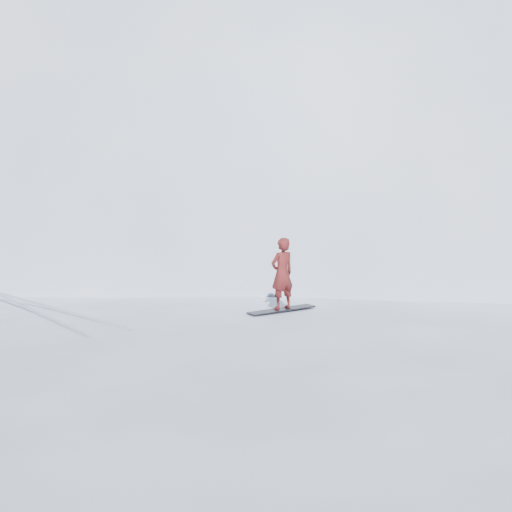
{
  "coord_description": "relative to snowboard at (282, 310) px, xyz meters",
  "views": [
    {
      "loc": [
        -4.2,
        -7.29,
        4.92
      ],
      "look_at": [
        3.2,
        3.45,
        3.5
      ],
      "focal_mm": 40.0,
      "sensor_mm": 36.0,
      "label": 1
    }
  ],
  "objects": [
    {
      "name": "ground",
      "position": [
        -3.2,
        -2.45,
        -2.41
      ],
      "size": [
        400.0,
        400.0,
        0.0
      ],
      "primitive_type": "plane",
      "color": "white",
      "rests_on": "ground"
    },
    {
      "name": "near_ridge",
      "position": [
        -2.2,
        0.55,
        -2.41
      ],
      "size": [
        36.0,
        28.0,
        4.8
      ],
      "primitive_type": "ellipsoid",
      "color": "white",
      "rests_on": "ground"
    },
    {
      "name": "summit_peak",
      "position": [
        18.8,
        23.55,
        -2.41
      ],
      "size": [
        60.0,
        56.0,
        56.0
      ],
      "primitive_type": "ellipsoid",
      "color": "white",
      "rests_on": "ground"
    },
    {
      "name": "peak_shoulder",
      "position": [
        6.8,
        17.55,
        -2.41
      ],
      "size": [
        28.0,
        24.0,
        18.0
      ],
      "primitive_type": "ellipsoid",
      "color": "white",
      "rests_on": "ground"
    },
    {
      "name": "wind_bumps",
      "position": [
        -3.75,
        -0.33,
        -2.41
      ],
      "size": [
        16.0,
        14.4,
        1.0
      ],
      "color": "white",
      "rests_on": "ground"
    },
    {
      "name": "snowboard",
      "position": [
        0.0,
        0.0,
        0.0
      ],
      "size": [
        1.67,
        0.33,
        0.03
      ],
      "primitive_type": "cube",
      "rotation": [
        0.0,
        0.0,
        0.01
      ],
      "color": "black",
      "rests_on": "near_ridge"
    },
    {
      "name": "snowboarder",
      "position": [
        0.0,
        0.0,
        0.79
      ],
      "size": [
        0.57,
        0.38,
        1.56
      ],
      "primitive_type": "imported",
      "rotation": [
        0.0,
        0.0,
        3.15
      ],
      "color": "maroon",
      "rests_on": "snowboard"
    },
    {
      "name": "board_tracks",
      "position": [
        -4.28,
        3.11,
        0.01
      ],
      "size": [
        1.42,
        5.98,
        0.04
      ],
      "color": "silver",
      "rests_on": "ground"
    }
  ]
}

